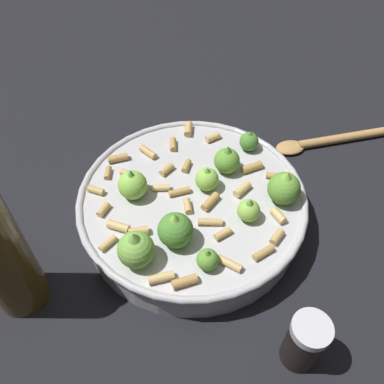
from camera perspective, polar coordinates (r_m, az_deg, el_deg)
The scene contains 4 objects.
ground_plane at distance 0.64m, azimuth -0.00°, elevation -3.70°, with size 2.40×2.40×0.00m, color black.
cooking_pan at distance 0.61m, azimuth 0.09°, elevation -1.89°, with size 0.34×0.34×0.11m.
pepper_shaker at distance 0.51m, azimuth 15.49°, elevation -19.62°, with size 0.05×0.05×0.09m.
wooden_spoon at distance 0.79m, azimuth 18.78°, elevation 6.87°, with size 0.14×0.22×0.02m.
Camera 1 is at (-0.37, -0.10, 0.51)m, focal length 38.02 mm.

